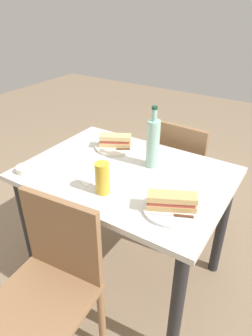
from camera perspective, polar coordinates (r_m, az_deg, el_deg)
name	(u,v)px	position (r m, az deg, el deg)	size (l,w,h in m)	color
ground_plane	(126,270)	(2.07, 0.00, -18.90)	(8.00, 8.00, 0.00)	#8C755B
dining_table	(126,191)	(1.64, 0.00, -4.46)	(1.06, 0.77, 0.76)	silver
chair_far	(52,281)	(1.41, -13.97, -20.15)	(0.44, 0.44, 0.87)	#936B47
chair_near	(181,170)	(2.12, 10.49, -0.44)	(0.42, 0.42, 0.87)	#936B47
plate_near	(171,209)	(1.31, 8.54, -7.69)	(0.24, 0.24, 0.01)	white
baguette_sandwich_near	(172,201)	(1.29, 8.68, -6.23)	(0.22, 0.16, 0.07)	tan
knife_near	(174,215)	(1.26, 9.17, -8.87)	(0.17, 0.08, 0.01)	silver
plate_far	(116,147)	(1.81, -1.99, 4.10)	(0.24, 0.24, 0.01)	silver
baguette_sandwich_far	(115,140)	(1.79, -2.02, 5.28)	(0.20, 0.15, 0.07)	#DBB77A
knife_far	(116,149)	(1.76, -1.82, 3.61)	(0.16, 0.11, 0.01)	silver
water_bottle	(153,143)	(1.57, 5.15, 4.81)	(0.07, 0.07, 0.33)	#99C6B7
beer_glass	(102,178)	(1.38, -4.51, -1.93)	(0.07, 0.07, 0.15)	gold
olive_bowl	(25,169)	(1.65, -18.58, -0.15)	(0.10, 0.10, 0.03)	silver
paper_napkin	(90,176)	(1.54, -6.88, -1.52)	(0.14, 0.14, 0.00)	white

